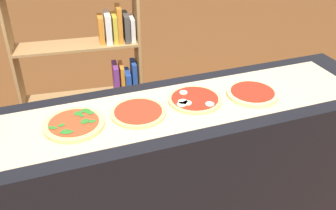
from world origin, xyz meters
name	(u,v)px	position (x,y,z in m)	size (l,w,h in m)	color
counter	(168,182)	(0.00, 0.00, 0.47)	(2.27, 0.58, 0.94)	black
parchment_paper	(168,108)	(0.00, 0.00, 0.94)	(1.98, 0.42, 0.00)	tan
pizza_spinach_0	(74,124)	(-0.44, 0.00, 0.96)	(0.27, 0.27, 0.03)	#DBB26B
pizza_plain_1	(138,112)	(-0.15, 0.00, 0.95)	(0.26, 0.26, 0.02)	#DBB26B
pizza_mozzarella_2	(195,99)	(0.15, 0.02, 0.95)	(0.26, 0.26, 0.02)	#DBB26B
pizza_plain_3	(252,93)	(0.44, -0.03, 0.96)	(0.26, 0.26, 0.02)	#E5C17F
bookshelf	(96,71)	(-0.16, 1.13, 0.65)	(0.91, 0.33, 1.30)	#A87A47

